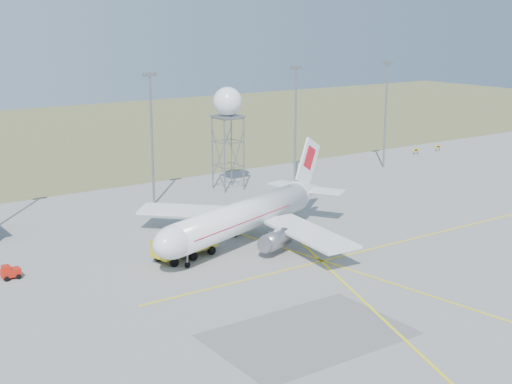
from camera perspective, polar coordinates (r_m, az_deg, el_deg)
grass_strip at (r=184.10m, az=-15.82°, el=4.31°), size 400.00×120.00×0.03m
mast_b at (r=110.80m, az=-8.36°, el=5.08°), size 2.20×0.50×20.50m
mast_c at (r=125.64m, az=3.19°, el=6.21°), size 2.20×0.50×20.50m
mast_d at (r=140.16m, az=10.36°, el=6.79°), size 2.20×0.50×20.50m
taxi_sign_near at (r=157.07m, az=12.68°, el=3.28°), size 1.60×0.17×1.20m
taxi_sign_far at (r=162.23m, az=14.36°, el=3.51°), size 1.60×0.17×1.20m
airliner_main at (r=91.68m, az=-0.85°, el=-1.95°), size 34.16×32.15×11.95m
radar_tower at (r=120.09m, az=-2.26°, el=4.77°), size 4.81×4.81×17.43m
fire_truck at (r=87.38m, az=-5.58°, el=-4.20°), size 8.88×4.79×3.39m
baggage_tug at (r=84.93m, az=-19.06°, el=-6.18°), size 2.09×1.67×1.61m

